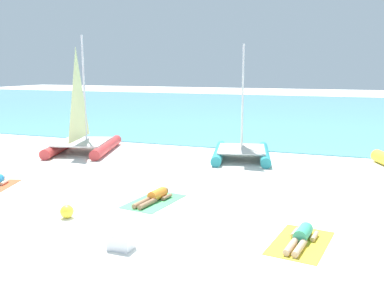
# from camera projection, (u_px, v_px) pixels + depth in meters

# --- Properties ---
(ground_plane) EXTENTS (120.00, 120.00, 0.00)m
(ground_plane) POSITION_uv_depth(u_px,v_px,m) (233.00, 150.00, 19.67)
(ground_plane) COLOR white
(ocean_water) EXTENTS (120.00, 40.00, 0.05)m
(ocean_water) POSITION_uv_depth(u_px,v_px,m) (291.00, 110.00, 38.27)
(ocean_water) COLOR #5BB2C1
(ocean_water) RESTS_ON ground
(sailboat_red) EXTENTS (3.58, 4.53, 5.18)m
(sailboat_red) POSITION_uv_depth(u_px,v_px,m) (83.00, 135.00, 19.10)
(sailboat_red) COLOR #CC3838
(sailboat_red) RESTS_ON ground
(sailboat_teal) EXTENTS (3.05, 4.02, 4.70)m
(sailboat_teal) POSITION_uv_depth(u_px,v_px,m) (242.00, 142.00, 17.66)
(sailboat_teal) COLOR teal
(sailboat_teal) RESTS_ON ground
(towel_middle) EXTENTS (1.34, 2.03, 0.01)m
(towel_middle) POSITION_uv_depth(u_px,v_px,m) (154.00, 201.00, 12.12)
(towel_middle) COLOR #4CB266
(towel_middle) RESTS_ON ground
(sunbather_middle) EXTENTS (0.62, 1.57, 0.30)m
(sunbather_middle) POSITION_uv_depth(u_px,v_px,m) (155.00, 197.00, 12.15)
(sunbather_middle) COLOR orange
(sunbather_middle) RESTS_ON towel_middle
(towel_right) EXTENTS (1.35, 2.03, 0.01)m
(towel_right) POSITION_uv_depth(u_px,v_px,m) (301.00, 243.00, 9.25)
(towel_right) COLOR yellow
(towel_right) RESTS_ON ground
(sunbather_right) EXTENTS (0.62, 1.57, 0.30)m
(sunbather_right) POSITION_uv_depth(u_px,v_px,m) (302.00, 236.00, 9.29)
(sunbather_right) COLOR #3FB28C
(sunbather_right) RESTS_ON towel_right
(beach_ball) EXTENTS (0.34, 0.34, 0.34)m
(beach_ball) POSITION_uv_depth(u_px,v_px,m) (67.00, 211.00, 10.77)
(beach_ball) COLOR yellow
(beach_ball) RESTS_ON ground
(cooler_box) EXTENTS (0.50, 0.36, 0.36)m
(cooler_box) POSITION_uv_depth(u_px,v_px,m) (121.00, 241.00, 8.92)
(cooler_box) COLOR white
(cooler_box) RESTS_ON ground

